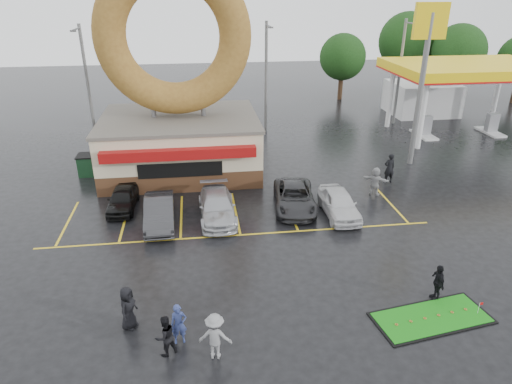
{
  "coord_description": "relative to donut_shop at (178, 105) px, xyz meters",
  "views": [
    {
      "loc": [
        -1.89,
        -16.64,
        11.53
      ],
      "look_at": [
        0.84,
        3.72,
        2.2
      ],
      "focal_mm": 32.0,
      "sensor_mm": 36.0,
      "label": 1
    }
  ],
  "objects": [
    {
      "name": "ground",
      "position": [
        3.0,
        -12.97,
        -4.46
      ],
      "size": [
        120.0,
        120.0,
        0.0
      ],
      "primitive_type": "plane",
      "color": "black",
      "rests_on": "ground"
    },
    {
      "name": "donut_shop",
      "position": [
        0.0,
        0.0,
        0.0
      ],
      "size": [
        10.2,
        8.7,
        13.5
      ],
      "color": "#472B19",
      "rests_on": "ground"
    },
    {
      "name": "gas_station",
      "position": [
        23.0,
        7.97,
        -0.77
      ],
      "size": [
        12.3,
        13.65,
        5.9
      ],
      "color": "silver",
      "rests_on": "ground"
    },
    {
      "name": "shell_sign",
      "position": [
        16.0,
        -0.97,
        2.91
      ],
      "size": [
        2.2,
        0.36,
        10.6
      ],
      "color": "slate",
      "rests_on": "ground"
    },
    {
      "name": "streetlight_left",
      "position": [
        -7.0,
        6.95,
        0.32
      ],
      "size": [
        0.4,
        2.21,
        9.0
      ],
      "color": "slate",
      "rests_on": "ground"
    },
    {
      "name": "streetlight_mid",
      "position": [
        7.0,
        7.95,
        0.32
      ],
      "size": [
        0.4,
        2.21,
        9.0
      ],
      "color": "slate",
      "rests_on": "ground"
    },
    {
      "name": "streetlight_right",
      "position": [
        19.0,
        8.95,
        0.32
      ],
      "size": [
        0.4,
        2.21,
        9.0
      ],
      "color": "slate",
      "rests_on": "ground"
    },
    {
      "name": "tree_far_a",
      "position": [
        29.0,
        17.03,
        0.72
      ],
      "size": [
        5.6,
        5.6,
        8.0
      ],
      "color": "#332114",
      "rests_on": "ground"
    },
    {
      "name": "tree_far_c",
      "position": [
        25.0,
        21.03,
        1.37
      ],
      "size": [
        6.3,
        6.3,
        9.0
      ],
      "color": "#332114",
      "rests_on": "ground"
    },
    {
      "name": "tree_far_d",
      "position": [
        17.0,
        19.03,
        0.07
      ],
      "size": [
        4.9,
        4.9,
        7.0
      ],
      "color": "#332114",
      "rests_on": "ground"
    },
    {
      "name": "car_black",
      "position": [
        -3.24,
        -5.72,
        -3.85
      ],
      "size": [
        1.62,
        3.67,
        1.23
      ],
      "primitive_type": "imported",
      "rotation": [
        0.0,
        0.0,
        -0.05
      ],
      "color": "black",
      "rests_on": "ground"
    },
    {
      "name": "car_dgrey",
      "position": [
        -1.08,
        -7.83,
        -3.76
      ],
      "size": [
        1.68,
        4.36,
        1.42
      ],
      "primitive_type": "imported",
      "rotation": [
        0.0,
        0.0,
        0.04
      ],
      "color": "#2C2C2E",
      "rests_on": "ground"
    },
    {
      "name": "car_silver",
      "position": [
        1.96,
        -7.51,
        -3.79
      ],
      "size": [
        1.99,
        4.69,
        1.35
      ],
      "primitive_type": "imported",
      "rotation": [
        0.0,
        0.0,
        0.02
      ],
      "color": "#A8A9AD",
      "rests_on": "ground"
    },
    {
      "name": "car_grey",
      "position": [
        6.35,
        -6.89,
        -3.8
      ],
      "size": [
        2.8,
        5.03,
        1.33
      ],
      "primitive_type": "imported",
      "rotation": [
        0.0,
        0.0,
        -0.13
      ],
      "color": "#2A2A2C",
      "rests_on": "ground"
    },
    {
      "name": "car_white",
      "position": [
        8.57,
        -8.06,
        -3.76
      ],
      "size": [
        1.67,
        4.12,
        1.4
      ],
      "primitive_type": "imported",
      "rotation": [
        0.0,
        0.0,
        -0.0
      ],
      "color": "silver",
      "rests_on": "ground"
    },
    {
      "name": "person_blue",
      "position": [
        0.11,
        -16.83,
        -3.69
      ],
      "size": [
        0.61,
        0.44,
        1.56
      ],
      "primitive_type": "imported",
      "rotation": [
        0.0,
        0.0,
        0.12
      ],
      "color": "navy",
      "rests_on": "ground"
    },
    {
      "name": "person_blackjkt",
      "position": [
        -0.33,
        -17.35,
        -3.7
      ],
      "size": [
        0.94,
        0.89,
        1.53
      ],
      "primitive_type": "imported",
      "rotation": [
        0.0,
        0.0,
        3.7
      ],
      "color": "black",
      "rests_on": "ground"
    },
    {
      "name": "person_hoodie",
      "position": [
        1.33,
        -17.7,
        -3.6
      ],
      "size": [
        1.23,
        0.87,
        1.73
      ],
      "primitive_type": "imported",
      "rotation": [
        0.0,
        0.0,
        2.92
      ],
      "color": "gray",
      "rests_on": "ground"
    },
    {
      "name": "person_bystander",
      "position": [
        -1.73,
        -15.79,
        -3.61
      ],
      "size": [
        0.83,
        0.98,
        1.72
      ],
      "primitive_type": "imported",
      "rotation": [
        0.0,
        0.0,
        1.17
      ],
      "color": "black",
      "rests_on": "ground"
    },
    {
      "name": "person_cameraman",
      "position": [
        10.26,
        -15.72,
        -3.68
      ],
      "size": [
        0.44,
        0.94,
        1.57
      ],
      "primitive_type": "imported",
      "rotation": [
        0.0,
        0.0,
        -1.64
      ],
      "color": "black",
      "rests_on": "ground"
    },
    {
      "name": "person_walker_near",
      "position": [
        11.51,
        -5.74,
        -3.6
      ],
      "size": [
        1.61,
        1.33,
        1.73
      ],
      "primitive_type": "imported",
      "rotation": [
        0.0,
        0.0,
        2.54
      ],
      "color": "gray",
      "rests_on": "ground"
    },
    {
      "name": "person_walker_far",
      "position": [
        13.07,
        -4.07,
        -3.49
      ],
      "size": [
        0.74,
        0.51,
        1.94
      ],
      "primitive_type": "imported",
      "rotation": [
        0.0,
        0.0,
        3.21
      ],
      "color": "black",
      "rests_on": "ground"
    },
    {
      "name": "dumpster",
      "position": [
        -5.85,
        -0.13,
        -3.81
      ],
      "size": [
        1.81,
        1.21,
        1.3
      ],
      "primitive_type": "cube",
      "rotation": [
        0.0,
        0.0,
        0.0
      ],
      "color": "#173C20",
      "rests_on": "ground"
    },
    {
      "name": "putting_green",
      "position": [
        9.55,
        -16.86,
        -4.43
      ],
      "size": [
        4.71,
        2.6,
        0.56
      ],
      "color": "black",
      "rests_on": "ground"
    }
  ]
}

